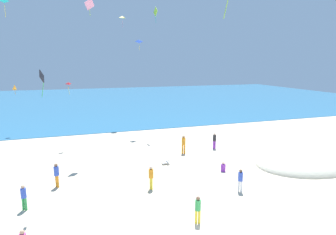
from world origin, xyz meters
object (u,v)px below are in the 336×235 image
at_px(person_6, 151,176).
at_px(person_7, 214,140).
at_px(person_3, 24,196).
at_px(kite_orange, 15,87).
at_px(kite_lime, 156,12).
at_px(beach_chair_far_left, 166,161).
at_px(person_0, 184,143).
at_px(kite_teal, 4,0).
at_px(person_5, 240,179).
at_px(kite_yellow, 122,17).
at_px(kite_red, 68,83).
at_px(kite_black, 42,77).
at_px(person_1, 198,208).
at_px(person_4, 57,173).
at_px(beach_chair_near_camera, 302,172).
at_px(kite_blue, 139,41).
at_px(kite_pink, 89,4).
at_px(person_2, 223,168).

relative_size(person_6, person_7, 1.02).
bearing_deg(person_7, person_3, 102.98).
distance_m(kite_orange, kite_lime, 17.70).
bearing_deg(beach_chair_far_left, kite_lime, -98.78).
distance_m(person_0, person_6, 7.68).
xyz_separation_m(person_6, kite_teal, (-10.20, 14.87, 12.92)).
bearing_deg(person_7, kite_orange, 45.51).
height_order(person_3, person_7, person_7).
bearing_deg(person_5, kite_yellow, -123.41).
height_order(person_5, kite_red, kite_red).
relative_size(kite_black, kite_red, 1.18).
bearing_deg(person_6, kite_orange, 114.14).
height_order(person_0, kite_red, kite_red).
distance_m(beach_chair_far_left, person_1, 8.85).
relative_size(person_3, person_4, 0.91).
relative_size(kite_yellow, kite_teal, 0.81).
bearing_deg(person_0, person_4, -59.71).
height_order(beach_chair_near_camera, kite_orange, kite_orange).
relative_size(kite_yellow, kite_black, 0.94).
height_order(beach_chair_far_left, person_7, person_7).
relative_size(beach_chair_far_left, person_4, 0.40).
bearing_deg(person_4, beach_chair_far_left, -14.43).
distance_m(person_4, kite_teal, 18.60).
bearing_deg(kite_lime, person_4, -129.85).
bearing_deg(person_3, kite_black, 133.88).
bearing_deg(kite_blue, kite_lime, -24.30).
relative_size(kite_red, kite_blue, 1.04).
bearing_deg(person_4, kite_orange, 78.96).
height_order(kite_lime, kite_blue, kite_lime).
height_order(kite_pink, kite_orange, kite_pink).
bearing_deg(person_7, kite_teal, 53.82).
height_order(kite_red, kite_blue, kite_blue).
bearing_deg(person_3, person_7, 142.82).
distance_m(person_6, kite_orange, 21.99).
bearing_deg(person_0, kite_lime, -169.14).
height_order(person_4, kite_yellow, kite_yellow).
xyz_separation_m(kite_yellow, kite_blue, (0.94, -5.38, -3.26)).
xyz_separation_m(beach_chair_near_camera, kite_teal, (-21.22, 16.05, 13.60)).
bearing_deg(kite_blue, person_4, -123.28).
height_order(person_4, kite_teal, kite_teal).
distance_m(beach_chair_far_left, person_7, 6.17).
relative_size(person_6, kite_red, 1.25).
relative_size(person_4, person_5, 1.09).
distance_m(person_1, kite_orange, 26.55).
relative_size(kite_teal, kite_blue, 1.44).
bearing_deg(kite_teal, beach_chair_near_camera, -37.11).
height_order(beach_chair_far_left, beach_chair_near_camera, beach_chair_far_left).
relative_size(person_2, kite_blue, 0.63).
relative_size(person_1, kite_blue, 1.22).
xyz_separation_m(beach_chair_near_camera, person_4, (-16.82, 3.39, 0.71)).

